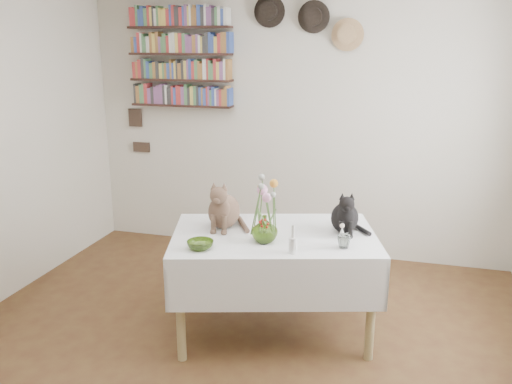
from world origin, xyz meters
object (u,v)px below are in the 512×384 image
(tabby_cat, at_px, (224,202))
(black_cat, at_px, (345,210))
(bookshelf_unit, at_px, (181,58))
(dining_table, at_px, (274,259))
(flower_vase, at_px, (265,229))

(tabby_cat, height_order, black_cat, tabby_cat)
(tabby_cat, xyz_separation_m, bookshelf_unit, (-0.92, 1.44, 0.93))
(dining_table, xyz_separation_m, black_cat, (0.45, 0.18, 0.34))
(tabby_cat, relative_size, bookshelf_unit, 0.36)
(tabby_cat, bearing_deg, black_cat, 5.51)
(dining_table, bearing_deg, flower_vase, -98.65)
(dining_table, distance_m, bookshelf_unit, 2.36)
(black_cat, bearing_deg, tabby_cat, 178.28)
(bookshelf_unit, bearing_deg, black_cat, -36.89)
(flower_vase, relative_size, bookshelf_unit, 0.18)
(dining_table, xyz_separation_m, bookshelf_unit, (-1.29, 1.49, 1.29))
(dining_table, relative_size, bookshelf_unit, 1.56)
(tabby_cat, xyz_separation_m, black_cat, (0.82, 0.14, -0.03))
(black_cat, relative_size, bookshelf_unit, 0.31)
(tabby_cat, distance_m, bookshelf_unit, 1.95)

